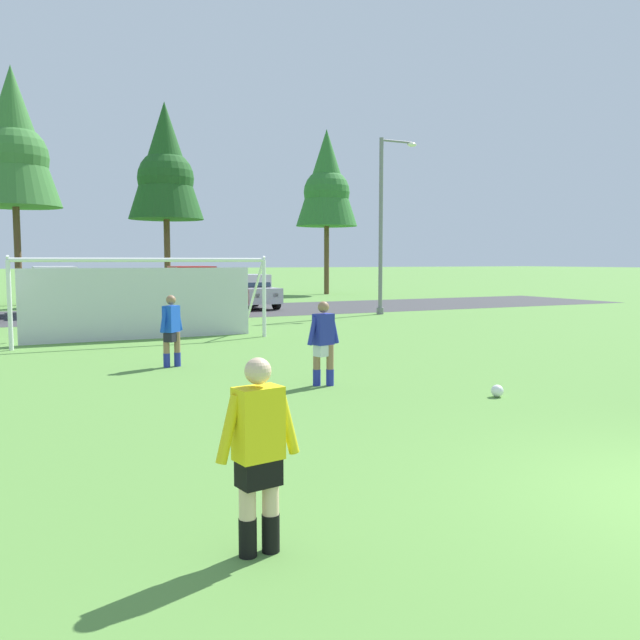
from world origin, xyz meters
name	(u,v)px	position (x,y,z in m)	size (l,w,h in m)	color
ground_plane	(239,341)	(0.00, 15.00, 0.00)	(400.00, 400.00, 0.00)	#598C3D
parking_lot_strip	(156,313)	(0.00, 26.72, 0.00)	(52.00, 8.40, 0.01)	#3D3D3F
soccer_ball	(497,391)	(1.46, 5.14, 0.11)	(0.22, 0.22, 0.22)	white
soccer_goal	(142,298)	(-2.56, 16.46, 1.29)	(7.44, 1.96, 2.57)	white
referee	(259,457)	(-4.57, 1.09, 0.82)	(0.75, 0.30, 1.64)	beige
player_midfield_center	(172,331)	(-2.96, 10.99, 0.82)	(0.64, 0.51, 1.64)	#936B4C
player_defender_far	(323,344)	(-0.86, 7.44, 0.82)	(0.75, 0.34, 1.64)	#936B4C
parked_car_slot_left	(55,290)	(-4.22, 27.94, 1.11)	(2.18, 4.62, 2.16)	silver
parked_car_slot_center_left	(132,294)	(-1.05, 26.89, 0.88)	(2.20, 4.28, 1.72)	maroon
parked_car_slot_center	(192,289)	(1.55, 26.11, 1.11)	(2.40, 4.73, 2.16)	red
parked_car_slot_center_right	(249,291)	(4.89, 27.66, 0.88)	(2.23, 4.30, 1.72)	#B2B2BC
tree_mid_left	(13,141)	(-5.52, 35.36, 8.75)	(4.77, 4.77, 12.72)	brown
tree_center_back	(165,165)	(2.49, 35.06, 7.97)	(4.35, 4.35, 11.59)	brown
tree_mid_right	(327,181)	(14.79, 38.70, 8.05)	(4.39, 4.39, 11.71)	brown
street_lamp	(384,224)	(9.17, 21.64, 4.06)	(2.00, 0.32, 7.84)	slate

